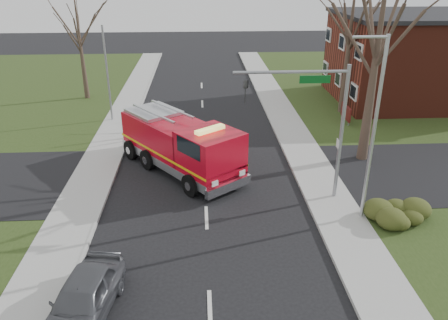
{
  "coord_description": "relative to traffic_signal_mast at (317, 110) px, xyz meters",
  "views": [
    {
      "loc": [
        -0.16,
        -17.53,
        10.96
      ],
      "look_at": [
        0.94,
        2.11,
        2.0
      ],
      "focal_mm": 35.0,
      "sensor_mm": 36.0,
      "label": 1
    }
  ],
  "objects": [
    {
      "name": "ground",
      "position": [
        -5.21,
        -1.5,
        -4.71
      ],
      "size": [
        120.0,
        120.0,
        0.0
      ],
      "primitive_type": "plane",
      "color": "black",
      "rests_on": "ground"
    },
    {
      "name": "health_center_sign",
      "position": [
        5.29,
        11.0,
        -3.83
      ],
      "size": [
        0.12,
        2.0,
        1.4
      ],
      "color": "#521413",
      "rests_on": "ground"
    },
    {
      "name": "traffic_signal_mast",
      "position": [
        0.0,
        0.0,
        0.0
      ],
      "size": [
        5.29,
        0.18,
        6.8
      ],
      "color": "gray",
      "rests_on": "ground"
    },
    {
      "name": "parked_car_maroon",
      "position": [
        -9.41,
        -7.52,
        -3.95
      ],
      "size": [
        2.49,
        4.69,
        1.52
      ],
      "primitive_type": "imported",
      "rotation": [
        0.0,
        0.0,
        -0.16
      ],
      "color": "#4E4F54",
      "rests_on": "ground"
    },
    {
      "name": "sidewalk_left",
      "position": [
        -11.41,
        -1.5,
        -4.63
      ],
      "size": [
        2.4,
        80.0,
        0.15
      ],
      "primitive_type": "cube",
      "color": "#969691",
      "rests_on": "ground"
    },
    {
      "name": "utility_pole_far",
      "position": [
        -12.01,
        12.5,
        -1.21
      ],
      "size": [
        0.14,
        0.14,
        7.0
      ],
      "primitive_type": "cylinder",
      "color": "gray",
      "rests_on": "ground"
    },
    {
      "name": "sidewalk_right",
      "position": [
        0.99,
        -1.5,
        -4.63
      ],
      "size": [
        2.4,
        80.0,
        0.15
      ],
      "primitive_type": "cube",
      "color": "#969691",
      "rests_on": "ground"
    },
    {
      "name": "bare_tree_far",
      "position": [
        5.79,
        13.5,
        1.78
      ],
      "size": [
        5.25,
        5.25,
        10.5
      ],
      "color": "#3F2F25",
      "rests_on": "ground"
    },
    {
      "name": "hedge_corner",
      "position": [
        3.79,
        -2.5,
        -4.13
      ],
      "size": [
        2.8,
        2.0,
        0.9
      ],
      "primitive_type": "ellipsoid",
      "color": "#303E16",
      "rests_on": "lawn_right"
    },
    {
      "name": "brick_building",
      "position": [
        13.79,
        16.5,
        -1.05
      ],
      "size": [
        15.4,
        10.4,
        7.25
      ],
      "color": "maroon",
      "rests_on": "ground"
    },
    {
      "name": "streetlight_pole",
      "position": [
        1.93,
        -2.0,
        -0.16
      ],
      "size": [
        1.48,
        0.16,
        8.4
      ],
      "color": "#B7BABF",
      "rests_on": "ground"
    },
    {
      "name": "fire_engine",
      "position": [
        -6.5,
        3.7,
        -3.19
      ],
      "size": [
        7.26,
        8.3,
        3.34
      ],
      "rotation": [
        0.0,
        0.0,
        0.65
      ],
      "color": "#B5081A",
      "rests_on": "ground"
    },
    {
      "name": "bare_tree_near",
      "position": [
        4.29,
        4.5,
        2.71
      ],
      "size": [
        6.0,
        6.0,
        12.0
      ],
      "color": "#3F2F25",
      "rests_on": "ground"
    },
    {
      "name": "bare_tree_left",
      "position": [
        -15.21,
        18.5,
        0.86
      ],
      "size": [
        4.5,
        4.5,
        9.0
      ],
      "color": "#3F2F25",
      "rests_on": "ground"
    }
  ]
}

